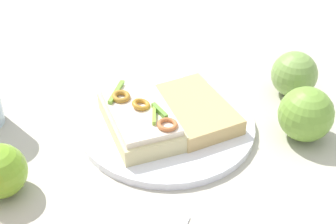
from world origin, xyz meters
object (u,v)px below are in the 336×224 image
apple_0 (306,114)px  apple_3 (295,74)px  apple_2 (0,171)px  plate (168,126)px  sandwich (141,119)px  bread_slice_side (194,110)px

apple_0 → apple_3: (0.11, -0.01, -0.00)m
apple_2 → apple_0: bearing=-74.6°
apple_0 → apple_3: bearing=-3.1°
plate → apple_0: 0.21m
sandwich → apple_2: size_ratio=2.41×
bread_slice_side → apple_0: 0.17m
sandwich → plate: bearing=-90.0°
bread_slice_side → apple_2: (-0.15, 0.26, 0.01)m
bread_slice_side → apple_0: bearing=-127.7°
apple_2 → apple_3: (0.23, -0.43, 0.00)m
apple_2 → sandwich: bearing=-56.2°
sandwich → apple_2: 0.21m
bread_slice_side → apple_0: size_ratio=1.78×
plate → apple_0: size_ratio=3.26×
apple_2 → plate: bearing=-58.4°
bread_slice_side → apple_3: size_ratio=1.91×
plate → apple_3: (0.10, -0.21, 0.03)m
apple_3 → bread_slice_side: bearing=115.5°
apple_3 → sandwich: bearing=113.9°
plate → apple_2: (-0.13, 0.22, 0.03)m
plate → sandwich: 0.05m
plate → bread_slice_side: 0.05m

